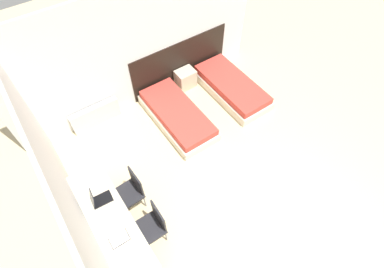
{
  "coord_description": "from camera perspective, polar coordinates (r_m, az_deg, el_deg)",
  "views": [
    {
      "loc": [
        -1.97,
        -0.55,
        5.21
      ],
      "look_at": [
        0.0,
        2.28,
        0.55
      ],
      "focal_mm": 28.0,
      "sensor_mm": 36.0,
      "label": 1
    }
  ],
  "objects": [
    {
      "name": "chair_near_notebook",
      "position": [
        5.06,
        -7.61,
        -16.76
      ],
      "size": [
        0.45,
        0.45,
        0.89
      ],
      "rotation": [
        0.0,
        0.0,
        -0.01
      ],
      "color": "#232328",
      "rests_on": "ground_plane"
    },
    {
      "name": "radiator",
      "position": [
        6.8,
        -17.87,
        3.37
      ],
      "size": [
        1.07,
        0.12,
        0.51
      ],
      "color": "silver",
      "rests_on": "ground_plane"
    },
    {
      "name": "headboard_panel",
      "position": [
        7.22,
        -2.26,
        13.37
      ],
      "size": [
        2.53,
        0.03,
        1.13
      ],
      "color": "black",
      "rests_on": "ground_plane"
    },
    {
      "name": "open_notebook",
      "position": [
        4.8,
        -13.7,
        -18.79
      ],
      "size": [
        0.29,
        0.2,
        0.02
      ],
      "rotation": [
        0.0,
        0.0,
        -0.03
      ],
      "color": "black",
      "rests_on": "desk"
    },
    {
      "name": "nightstand",
      "position": [
        7.31,
        -1.26,
        10.49
      ],
      "size": [
        0.45,
        0.35,
        0.46
      ],
      "color": "beige",
      "rests_on": "ground_plane"
    },
    {
      "name": "wall_left",
      "position": [
        4.69,
        -23.27,
        -9.15
      ],
      "size": [
        0.05,
        5.15,
        2.7
      ],
      "color": "white",
      "rests_on": "ground_plane"
    },
    {
      "name": "desk",
      "position": [
        5.09,
        -15.05,
        -15.85
      ],
      "size": [
        0.6,
        2.11,
        0.74
      ],
      "color": "beige",
      "rests_on": "ground_plane"
    },
    {
      "name": "laptop",
      "position": [
        5.05,
        -17.37,
        -11.77
      ],
      "size": [
        0.34,
        0.24,
        0.33
      ],
      "rotation": [
        0.0,
        0.0,
        -0.08
      ],
      "color": "black",
      "rests_on": "desk"
    },
    {
      "name": "ground_plane",
      "position": [
        5.6,
        14.23,
        -19.13
      ],
      "size": [
        20.0,
        20.0,
        0.0
      ],
      "primitive_type": "plane",
      "color": "beige"
    },
    {
      "name": "wall_back",
      "position": [
        6.41,
        -10.05,
        15.61
      ],
      "size": [
        5.69,
        0.05,
        2.7
      ],
      "color": "white",
      "rests_on": "ground_plane"
    },
    {
      "name": "chair_near_laptop",
      "position": [
        5.36,
        -11.61,
        -10.46
      ],
      "size": [
        0.47,
        0.47,
        0.89
      ],
      "rotation": [
        0.0,
        0.0,
        0.04
      ],
      "color": "#232328",
      "rests_on": "ground_plane"
    },
    {
      "name": "bed_near_door",
      "position": [
        7.24,
        7.52,
        8.82
      ],
      "size": [
        0.9,
        1.98,
        0.36
      ],
      "color": "beige",
      "rests_on": "ground_plane"
    },
    {
      "name": "bed_near_window",
      "position": [
        6.59,
        -2.81,
        3.56
      ],
      "size": [
        0.9,
        1.98,
        0.36
      ],
      "color": "beige",
      "rests_on": "ground_plane"
    }
  ]
}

